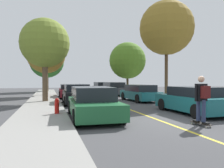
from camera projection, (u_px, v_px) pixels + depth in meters
ground at (162, 121)px, 8.77m from camera, size 80.00×80.00×0.00m
sidewalk_left at (38, 127)px, 7.45m from camera, size 2.32×56.00×0.14m
center_line at (128, 109)px, 12.61m from camera, size 0.12×39.20×0.01m
parked_car_left_nearest at (93, 103)px, 9.59m from camera, size 2.10×4.60×1.35m
parked_car_left_near at (76, 94)px, 15.19m from camera, size 1.87×4.06×1.37m
parked_car_left_far at (69, 91)px, 20.60m from camera, size 1.99×4.75×1.25m
parked_car_right_nearest at (193, 100)px, 10.87m from camera, size 1.99×4.27×1.33m
parked_car_right_near at (140, 93)px, 17.21m from camera, size 1.95×4.31×1.29m
parked_car_right_far at (114, 89)px, 24.05m from camera, size 2.04×4.69×1.41m
parked_car_right_farthest at (101, 87)px, 29.80m from camera, size 1.96×4.19×1.36m
street_tree_left_nearest at (45, 43)px, 15.73m from camera, size 3.53×3.53×5.95m
street_tree_left_near at (46, 54)px, 22.26m from camera, size 3.90×3.90×6.10m
street_tree_left_far at (47, 61)px, 30.75m from camera, size 4.77×4.77×6.59m
street_tree_right_nearest at (166, 28)px, 17.29m from camera, size 4.26×4.26×7.77m
street_tree_right_near at (128, 61)px, 25.88m from camera, size 4.31×4.31×5.96m
fire_hydrant at (57, 106)px, 9.90m from camera, size 0.20×0.20×0.70m
skateboard at (201, 123)px, 7.93m from camera, size 0.33×0.86×0.10m
skateboarder at (202, 97)px, 7.88m from camera, size 0.59×0.71×1.70m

